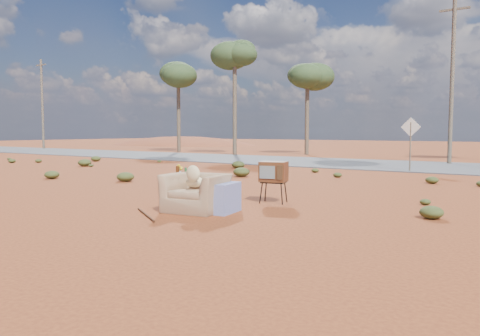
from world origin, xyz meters
The scene contains 14 objects.
ground centered at (0.00, 0.00, 0.00)m, with size 140.00×140.00×0.00m, color #95441D.
highway centered at (0.00, 15.00, 0.02)m, with size 140.00×7.00×0.04m, color #565659.
dirt_mound centered at (-30.00, 34.00, 0.00)m, with size 26.00×18.00×2.00m, color brown.
armchair centered at (0.42, -0.04, 0.48)m, with size 1.48×1.08×1.04m.
tv_unit centered at (1.06, 1.80, 0.71)m, with size 0.69×0.60×0.95m.
side_table centered at (-0.44, 0.30, 0.65)m, with size 0.45×0.45×0.89m.
rusty_bar centered at (-0.18, -1.00, 0.02)m, with size 0.04×0.04×1.49m, color #502B15.
road_sign centered at (1.50, 12.00, 1.50)m, with size 0.78×0.06×2.19m.
eucalyptus_far_left centered at (-18.00, 20.00, 5.94)m, with size 3.20×3.20×7.10m.
eucalyptus_left centered at (-12.00, 19.00, 6.92)m, with size 3.20×3.20×8.10m.
eucalyptus_near_left centered at (-8.00, 22.00, 5.45)m, with size 3.20×3.20×6.60m.
utility_pole_west centered at (-32.00, 17.50, 4.15)m, with size 1.40×0.20×8.00m.
utility_pole_center centered at (2.00, 17.50, 4.15)m, with size 1.40×0.20×8.00m.
scrub_patch centered at (-0.82, 4.41, 0.14)m, with size 17.49×8.07×0.33m.
Camera 1 is at (6.41, -7.42, 1.65)m, focal length 35.00 mm.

